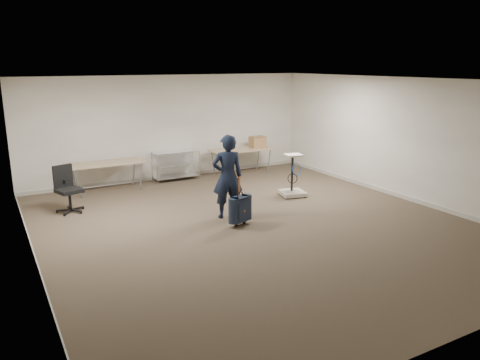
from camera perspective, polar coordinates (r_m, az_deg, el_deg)
ground at (r=9.27m, az=1.85°, el=-5.52°), size 9.00×9.00×0.00m
room_shell at (r=10.40m, az=-2.06°, el=-3.02°), size 8.00×9.00×9.00m
folding_table_left at (r=11.97m, az=-15.92°, el=1.84°), size 1.80×0.75×0.73m
folding_table_right at (r=13.32m, az=0.16°, el=3.60°), size 1.80×0.75×0.73m
wire_shelf at (r=12.80m, az=-7.84°, el=1.94°), size 1.22×0.47×0.80m
person at (r=9.50m, az=-1.53°, el=0.41°), size 0.71×0.56×1.73m
suitcase at (r=9.15m, az=0.02°, el=-3.56°), size 0.41×0.30×0.99m
office_chair at (r=10.65m, az=-20.14°, el=-2.06°), size 0.61×0.61×1.00m
equipment_cart at (r=11.27m, az=6.45°, el=-0.60°), size 0.66×0.66×1.01m
cardboard_box at (r=13.55m, az=2.15°, el=4.67°), size 0.43×0.32×0.32m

